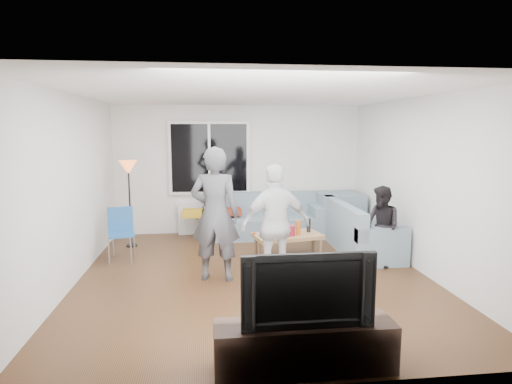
{
  "coord_description": "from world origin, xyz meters",
  "views": [
    {
      "loc": [
        -0.67,
        -5.97,
        2.13
      ],
      "look_at": [
        0.1,
        0.6,
        1.15
      ],
      "focal_mm": 29.99,
      "sensor_mm": 36.0,
      "label": 1
    }
  ],
  "objects": [
    {
      "name": "floor",
      "position": [
        0.0,
        0.0,
        -0.02
      ],
      "size": [
        5.0,
        5.5,
        0.04
      ],
      "primitive_type": "cube",
      "color": "#56351C",
      "rests_on": "ground"
    },
    {
      "name": "ceiling",
      "position": [
        0.0,
        0.0,
        2.62
      ],
      "size": [
        5.0,
        5.5,
        0.04
      ],
      "primitive_type": "cube",
      "color": "white",
      "rests_on": "ground"
    },
    {
      "name": "wall_back",
      "position": [
        0.0,
        2.77,
        1.3
      ],
      "size": [
        5.0,
        0.04,
        2.6
      ],
      "primitive_type": "cube",
      "color": "silver",
      "rests_on": "ground"
    },
    {
      "name": "wall_front",
      "position": [
        0.0,
        -2.77,
        1.3
      ],
      "size": [
        5.0,
        0.04,
        2.6
      ],
      "primitive_type": "cube",
      "color": "silver",
      "rests_on": "ground"
    },
    {
      "name": "wall_left",
      "position": [
        -2.52,
        0.0,
        1.3
      ],
      "size": [
        0.04,
        5.5,
        2.6
      ],
      "primitive_type": "cube",
      "color": "silver",
      "rests_on": "ground"
    },
    {
      "name": "wall_right",
      "position": [
        2.52,
        0.0,
        1.3
      ],
      "size": [
        0.04,
        5.5,
        2.6
      ],
      "primitive_type": "cube",
      "color": "silver",
      "rests_on": "ground"
    },
    {
      "name": "window_frame",
      "position": [
        -0.6,
        2.69,
        1.55
      ],
      "size": [
        1.62,
        0.06,
        1.47
      ],
      "primitive_type": "cube",
      "color": "white",
      "rests_on": "wall_back"
    },
    {
      "name": "window_glass",
      "position": [
        -0.6,
        2.65,
        1.55
      ],
      "size": [
        1.5,
        0.02,
        1.35
      ],
      "primitive_type": "cube",
      "color": "black",
      "rests_on": "window_frame"
    },
    {
      "name": "window_mullion",
      "position": [
        -0.6,
        2.64,
        1.55
      ],
      "size": [
        0.05,
        0.03,
        1.35
      ],
      "primitive_type": "cube",
      "color": "white",
      "rests_on": "window_frame"
    },
    {
      "name": "radiator",
      "position": [
        -0.6,
        2.65,
        0.31
      ],
      "size": [
        1.3,
        0.12,
        0.62
      ],
      "primitive_type": "cube",
      "color": "silver",
      "rests_on": "floor"
    },
    {
      "name": "potted_plant",
      "position": [
        -0.3,
        2.62,
        0.81
      ],
      "size": [
        0.22,
        0.18,
        0.38
      ],
      "primitive_type": "imported",
      "rotation": [
        0.0,
        0.0,
        -0.08
      ],
      "color": "#396F2C",
      "rests_on": "radiator"
    },
    {
      "name": "vase",
      "position": [
        -0.71,
        2.62,
        0.72
      ],
      "size": [
        0.2,
        0.2,
        0.19
      ],
      "primitive_type": "imported",
      "rotation": [
        0.0,
        0.0,
        -0.11
      ],
      "color": "white",
      "rests_on": "radiator"
    },
    {
      "name": "sofa_back_section",
      "position": [
        0.42,
        2.27,
        0.42
      ],
      "size": [
        2.3,
        0.85,
        0.85
      ],
      "primitive_type": null,
      "color": "slate",
      "rests_on": "floor"
    },
    {
      "name": "sofa_right_section",
      "position": [
        2.02,
        1.09,
        0.42
      ],
      "size": [
        2.0,
        0.85,
        0.85
      ],
      "primitive_type": null,
      "rotation": [
        0.0,
        0.0,
        1.57
      ],
      "color": "slate",
      "rests_on": "floor"
    },
    {
      "name": "sofa_corner",
      "position": [
        2.0,
        2.27,
        0.42
      ],
      "size": [
        0.85,
        0.85,
        0.85
      ],
      "primitive_type": "cube",
      "color": "slate",
      "rests_on": "floor"
    },
    {
      "name": "cushion_yellow",
      "position": [
        -0.94,
        2.25,
        0.51
      ],
      "size": [
        0.4,
        0.34,
        0.14
      ],
      "primitive_type": "cube",
      "rotation": [
        0.0,
        0.0,
        -0.07
      ],
      "color": "gold",
      "rests_on": "sofa_back_section"
    },
    {
      "name": "cushion_red",
      "position": [
        -0.18,
        2.33,
        0.51
      ],
      "size": [
        0.38,
        0.32,
        0.13
      ],
      "primitive_type": "cube",
      "rotation": [
        0.0,
        0.0,
        0.07
      ],
      "color": "maroon",
      "rests_on": "sofa_back_section"
    },
    {
      "name": "coffee_table",
      "position": [
        0.65,
        0.83,
        0.2
      ],
      "size": [
        1.2,
        0.81,
        0.4
      ],
      "primitive_type": "cube",
      "rotation": [
        0.0,
        0.0,
        0.2
      ],
      "color": "tan",
      "rests_on": "floor"
    },
    {
      "name": "pitcher",
      "position": [
        0.67,
        0.73,
        0.49
      ],
      "size": [
        0.17,
        0.17,
        0.17
      ],
      "primitive_type": "cylinder",
      "color": "maroon",
      "rests_on": "coffee_table"
    },
    {
      "name": "side_chair",
      "position": [
        -2.05,
        0.97,
        0.43
      ],
      "size": [
        0.48,
        0.48,
        0.86
      ],
      "primitive_type": null,
      "rotation": [
        0.0,
        0.0,
        0.22
      ],
      "color": "#215692",
      "rests_on": "floor"
    },
    {
      "name": "floor_lamp",
      "position": [
        -2.05,
        1.84,
        0.78
      ],
      "size": [
        0.32,
        0.32,
        1.56
      ],
      "primitive_type": null,
      "color": "orange",
      "rests_on": "floor"
    },
    {
      "name": "player_left",
      "position": [
        -0.55,
        -0.07,
        0.95
      ],
      "size": [
        0.77,
        0.59,
        1.89
      ],
      "primitive_type": "imported",
      "rotation": [
        0.0,
        0.0,
        2.93
      ],
      "color": "#434347",
      "rests_on": "floor"
    },
    {
      "name": "player_right",
      "position": [
        0.26,
        -0.36,
        0.83
      ],
      "size": [
        1.03,
        0.58,
        1.66
      ],
      "primitive_type": "imported",
      "rotation": [
        0.0,
        0.0,
        3.33
      ],
      "color": "silver",
      "rests_on": "floor"
    },
    {
      "name": "spectator_right",
      "position": [
        2.02,
        0.23,
        0.63
      ],
      "size": [
        0.62,
        0.71,
        1.26
      ],
      "primitive_type": "imported",
      "rotation": [
        0.0,
        0.0,
        -1.32
      ],
      "color": "black",
      "rests_on": "floor"
    },
    {
      "name": "spectator_back",
      "position": [
        -0.52,
        2.3,
        0.56
      ],
      "size": [
        0.81,
        0.6,
        1.12
      ],
      "primitive_type": "imported",
      "rotation": [
        0.0,
        0.0,
        -0.28
      ],
      "color": "black",
      "rests_on": "floor"
    },
    {
      "name": "tv_console",
      "position": [
        0.17,
        -2.5,
        0.22
      ],
      "size": [
        1.6,
        0.4,
        0.44
      ],
      "primitive_type": "cube",
      "color": "#2F1F17",
      "rests_on": "floor"
    },
    {
      "name": "television",
      "position": [
        0.17,
        -2.5,
        0.77
      ],
      "size": [
        1.15,
        0.15,
        0.66
      ],
      "primitive_type": "imported",
      "color": "black",
      "rests_on": "tv_console"
    },
    {
      "name": "bottle_d",
      "position": [
        0.83,
        0.78,
        0.52
      ],
      "size": [
        0.07,
        0.07,
        0.24
      ],
      "primitive_type": "cylinder",
      "color": "orange",
      "rests_on": "coffee_table"
    },
    {
      "name": "bottle_e",
      "position": [
        1.04,
        0.94,
        0.51
      ],
      "size": [
        0.07,
        0.07,
        0.23
      ],
      "primitive_type": "cylinder",
      "color": "black",
      "rests_on": "coffee_table"
    },
    {
      "name": "bottle_c",
      "position": [
        0.66,
        0.96,
        0.51
      ],
      "size": [
        0.07,
        0.07,
        0.22
      ],
      "primitive_type": "cylinder",
      "color": "black",
      "rests_on": "coffee_table"
    },
    {
      "name": "bottle_a",
      "position": [
        0.39,
        0.9,
        0.52
      ],
      "size": [
        0.07,
        0.07,
        0.23
      ],
      "primitive_type": "cylinder",
      "color": "#E4420D",
      "rests_on": "coffee_table"
    }
  ]
}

